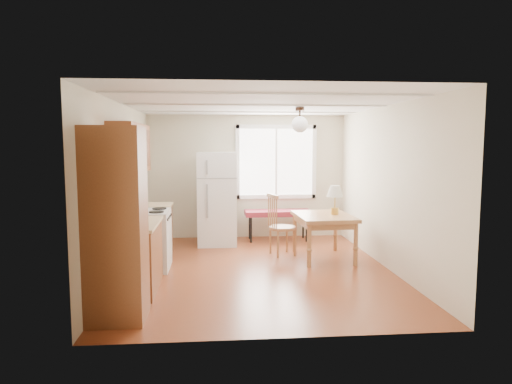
{
  "coord_description": "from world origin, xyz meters",
  "views": [
    {
      "loc": [
        -0.62,
        -6.79,
        1.91
      ],
      "look_at": [
        0.01,
        0.42,
        1.15
      ],
      "focal_mm": 32.0,
      "sensor_mm": 36.0,
      "label": 1
    }
  ],
  "objects": [
    {
      "name": "room_shell",
      "position": [
        0.0,
        0.0,
        1.25
      ],
      "size": [
        4.6,
        5.6,
        2.62
      ],
      "color": "#5A2412",
      "rests_on": "ground"
    },
    {
      "name": "table_lamp",
      "position": [
        1.35,
        0.62,
        1.09
      ],
      "size": [
        0.28,
        0.28,
        0.48
      ],
      "rotation": [
        0.0,
        0.0,
        0.2
      ],
      "color": "gold",
      "rests_on": "dining_table"
    },
    {
      "name": "window_unit",
      "position": [
        0.6,
        2.47,
        1.55
      ],
      "size": [
        1.64,
        0.05,
        1.51
      ],
      "color": "white",
      "rests_on": "room_shell"
    },
    {
      "name": "bench",
      "position": [
        0.59,
        2.1,
        0.54
      ],
      "size": [
        1.31,
        0.51,
        0.6
      ],
      "rotation": [
        0.0,
        0.0,
        0.02
      ],
      "color": "maroon",
      "rests_on": "ground"
    },
    {
      "name": "coffee_maker",
      "position": [
        -1.72,
        -1.32,
        1.02
      ],
      "size": [
        0.23,
        0.26,
        0.34
      ],
      "rotation": [
        0.0,
        0.0,
        -0.32
      ],
      "color": "black",
      "rests_on": "kitchen_run"
    },
    {
      "name": "pendant_light",
      "position": [
        0.7,
        0.4,
        2.24
      ],
      "size": [
        0.26,
        0.26,
        0.4
      ],
      "color": "black",
      "rests_on": "room_shell"
    },
    {
      "name": "kettle",
      "position": [
        -1.81,
        -0.4,
        0.99
      ],
      "size": [
        0.12,
        0.12,
        0.23
      ],
      "color": "red",
      "rests_on": "kitchen_run"
    },
    {
      "name": "chair",
      "position": [
        0.41,
        0.86,
        0.61
      ],
      "size": [
        0.5,
        0.5,
        1.06
      ],
      "rotation": [
        0.0,
        0.0,
        0.29
      ],
      "color": "#926038",
      "rests_on": "ground"
    },
    {
      "name": "refrigerator",
      "position": [
        -0.61,
        1.85,
        0.88
      ],
      "size": [
        0.74,
        0.76,
        1.76
      ],
      "rotation": [
        0.0,
        0.0,
        -0.02
      ],
      "color": "silver",
      "rests_on": "ground"
    },
    {
      "name": "dining_table",
      "position": [
        1.16,
        0.59,
        0.64
      ],
      "size": [
        0.94,
        1.22,
        0.74
      ],
      "rotation": [
        0.0,
        0.0,
        0.04
      ],
      "color": "#926038",
      "rests_on": "ground"
    },
    {
      "name": "kitchen_run",
      "position": [
        -1.72,
        -0.63,
        0.84
      ],
      "size": [
        0.65,
        3.4,
        2.2
      ],
      "color": "brown",
      "rests_on": "ground"
    }
  ]
}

